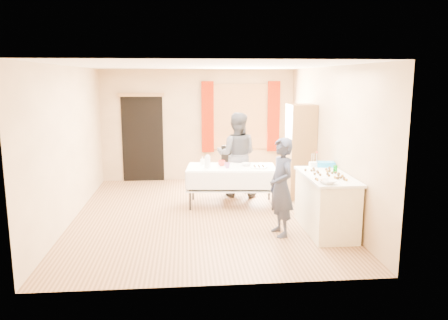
{
  "coord_description": "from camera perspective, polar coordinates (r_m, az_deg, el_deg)",
  "views": [
    {
      "loc": [
        -0.3,
        -7.51,
        2.4
      ],
      "look_at": [
        0.37,
        0.0,
        0.98
      ],
      "focal_mm": 35.0,
      "sensor_mm": 36.0,
      "label": 1
    }
  ],
  "objects": [
    {
      "name": "pitcher",
      "position": [
        8.11,
        -2.18,
        -0.28
      ],
      "size": [
        0.14,
        0.14,
        0.22
      ],
      "primitive_type": "cylinder",
      "rotation": [
        0.0,
        0.0,
        -0.31
      ],
      "color": "silver",
      "rests_on": "party_table"
    },
    {
      "name": "cake_balls",
      "position": [
        6.98,
        13.48,
        -1.77
      ],
      "size": [
        0.54,
        0.98,
        0.04
      ],
      "color": "#3F2314",
      "rests_on": "counter"
    },
    {
      "name": "soda_can",
      "position": [
        7.17,
        14.33,
        -1.15
      ],
      "size": [
        0.07,
        0.07,
        0.12
      ],
      "primitive_type": "cylinder",
      "rotation": [
        0.0,
        0.0,
        0.08
      ],
      "color": "#0A8C1A",
      "rests_on": "counter"
    },
    {
      "name": "window_pane",
      "position": [
        10.33,
        2.19,
        5.67
      ],
      "size": [
        1.2,
        0.02,
        1.4
      ],
      "primitive_type": "cube",
      "color": "white",
      "rests_on": "wall_back"
    },
    {
      "name": "curtain_left",
      "position": [
        10.23,
        -2.15,
        5.62
      ],
      "size": [
        0.28,
        0.06,
        1.65
      ],
      "primitive_type": "cube",
      "color": "#871600",
      "rests_on": "wall_back"
    },
    {
      "name": "woman",
      "position": [
        8.89,
        1.68,
        0.69
      ],
      "size": [
        1.12,
        1.01,
        1.72
      ],
      "primitive_type": "imported",
      "rotation": [
        0.0,
        0.0,
        2.92
      ],
      "color": "black",
      "rests_on": "floor"
    },
    {
      "name": "cup_red",
      "position": [
        8.31,
        -0.31,
        -0.4
      ],
      "size": [
        0.15,
        0.15,
        0.11
      ],
      "primitive_type": "imported",
      "rotation": [
        0.0,
        0.0,
        -0.03
      ],
      "color": "red",
      "rests_on": "party_table"
    },
    {
      "name": "wall_back",
      "position": [
        10.33,
        -3.39,
        4.54
      ],
      "size": [
        4.5,
        0.02,
        2.6
      ],
      "primitive_type": "cube",
      "color": "tan",
      "rests_on": "floor"
    },
    {
      "name": "mixing_bowl",
      "position": [
        6.42,
        13.38,
        -2.79
      ],
      "size": [
        0.35,
        0.35,
        0.06
      ],
      "primitive_type": "imported",
      "rotation": [
        0.0,
        0.0,
        0.28
      ],
      "color": "white",
      "rests_on": "counter"
    },
    {
      "name": "girl",
      "position": [
        6.73,
        7.49,
        -3.53
      ],
      "size": [
        0.71,
        0.6,
        1.52
      ],
      "primitive_type": "imported",
      "rotation": [
        0.0,
        0.0,
        -1.35
      ],
      "color": "#22283C",
      "rests_on": "floor"
    },
    {
      "name": "ceiling",
      "position": [
        7.51,
        -2.84,
        12.26
      ],
      "size": [
        4.5,
        5.5,
        0.02
      ],
      "primitive_type": "cube",
      "color": "white",
      "rests_on": "floor"
    },
    {
      "name": "counter",
      "position": [
        7.11,
        13.14,
        -5.5
      ],
      "size": [
        0.69,
        1.45,
        0.91
      ],
      "color": "#F3EAC7",
      "rests_on": "floor"
    },
    {
      "name": "bottle",
      "position": [
        8.45,
        -2.84,
        -0.06
      ],
      "size": [
        0.11,
        0.11,
        0.15
      ],
      "primitive_type": "imported",
      "rotation": [
        0.0,
        0.0,
        -0.28
      ],
      "color": "white",
      "rests_on": "party_table"
    },
    {
      "name": "floor",
      "position": [
        7.89,
        -2.67,
        -7.13
      ],
      "size": [
        4.5,
        5.5,
        0.02
      ],
      "primitive_type": "cube",
      "color": "#9E7047",
      "rests_on": "ground"
    },
    {
      "name": "door_lintel",
      "position": [
        10.26,
        -10.78,
        8.37
      ],
      "size": [
        1.05,
        0.06,
        0.08
      ],
      "primitive_type": "cube",
      "color": "olive",
      "rests_on": "wall_back"
    },
    {
      "name": "wall_left",
      "position": [
        7.83,
        -19.51,
        1.99
      ],
      "size": [
        0.02,
        5.5,
        2.6
      ],
      "primitive_type": "cube",
      "color": "tan",
      "rests_on": "floor"
    },
    {
      "name": "curtain_right",
      "position": [
        10.43,
        6.49,
        5.65
      ],
      "size": [
        0.28,
        0.06,
        1.65
      ],
      "primitive_type": "cube",
      "color": "#871600",
      "rests_on": "wall_back"
    },
    {
      "name": "party_table",
      "position": [
        8.32,
        0.95,
        -2.92
      ],
      "size": [
        1.75,
        1.01,
        0.75
      ],
      "rotation": [
        0.0,
        0.0,
        -0.09
      ],
      "color": "black",
      "rests_on": "floor"
    },
    {
      "name": "small_bowl",
      "position": [
        8.33,
        2.9,
        -0.57
      ],
      "size": [
        0.26,
        0.26,
        0.06
      ],
      "primitive_type": "imported",
      "rotation": [
        0.0,
        0.0,
        0.25
      ],
      "color": "white",
      "rests_on": "party_table"
    },
    {
      "name": "window_frame",
      "position": [
        10.35,
        2.17,
        5.68
      ],
      "size": [
        1.32,
        0.06,
        1.52
      ],
      "primitive_type": "cube",
      "color": "olive",
      "rests_on": "wall_back"
    },
    {
      "name": "doorway",
      "position": [
        10.38,
        -10.57,
        2.74
      ],
      "size": [
        0.95,
        0.04,
        2.0
      ],
      "primitive_type": "cube",
      "color": "black",
      "rests_on": "floor"
    },
    {
      "name": "wall_right",
      "position": [
        8.01,
        13.64,
        2.48
      ],
      "size": [
        0.02,
        5.5,
        2.6
      ],
      "primitive_type": "cube",
      "color": "tan",
      "rests_on": "floor"
    },
    {
      "name": "blue_basket",
      "position": [
        7.65,
        13.12,
        -0.54
      ],
      "size": [
        0.32,
        0.24,
        0.08
      ],
      "primitive_type": "cube",
      "rotation": [
        0.0,
        0.0,
        -0.12
      ],
      "color": "#1996EB",
      "rests_on": "counter"
    },
    {
      "name": "foam_block",
      "position": [
        7.59,
        11.66,
        -0.56
      ],
      "size": [
        0.16,
        0.12,
        0.08
      ],
      "primitive_type": "cube",
      "rotation": [
        0.0,
        0.0,
        0.12
      ],
      "color": "white",
      "rests_on": "counter"
    },
    {
      "name": "chair",
      "position": [
        9.25,
        1.27,
        -2.46
      ],
      "size": [
        0.53,
        0.53,
        1.0
      ],
      "rotation": [
        0.0,
        0.0,
        0.38
      ],
      "color": "black",
      "rests_on": "floor"
    },
    {
      "name": "pastry_tray",
      "position": [
        8.16,
        4.58,
        -0.96
      ],
      "size": [
        0.34,
        0.3,
        0.02
      ],
      "primitive_type": "cube",
      "rotation": [
        0.0,
        0.0,
        -0.43
      ],
      "color": "white",
      "rests_on": "party_table"
    },
    {
      "name": "cup_rainbow",
      "position": [
        8.1,
        0.44,
        -0.72
      ],
      "size": [
        0.18,
        0.18,
        0.1
      ],
      "primitive_type": "imported",
      "rotation": [
        0.0,
        0.0,
        -0.37
      ],
      "color": "red",
      "rests_on": "party_table"
    },
    {
      "name": "cabinet",
      "position": [
        8.89,
        9.93,
        1.09
      ],
      "size": [
        0.5,
        0.6,
        1.89
      ],
      "primitive_type": "cube",
      "color": "brown",
      "rests_on": "floor"
    },
    {
      "name": "wall_front",
      "position": [
        4.88,
        -1.4,
        -2.36
      ],
      "size": [
        4.5,
        0.02,
        2.6
      ],
      "primitive_type": "cube",
      "color": "tan",
      "rests_on": "floor"
    }
  ]
}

